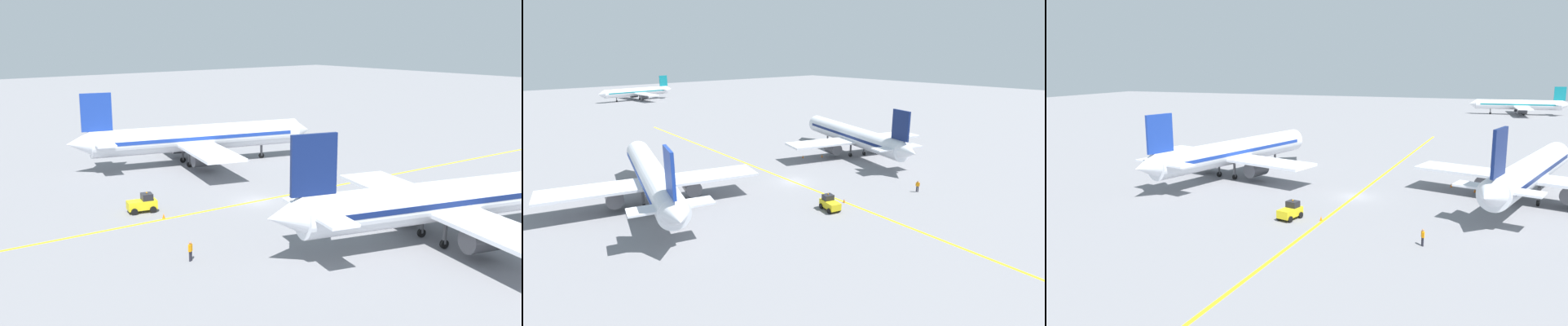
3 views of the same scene
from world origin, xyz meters
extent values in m
plane|color=slate|center=(0.00, 0.00, 0.00)|extent=(400.00, 400.00, 0.00)
cube|color=yellow|center=(0.00, 0.00, 0.00)|extent=(6.38, 119.87, 0.01)
cylinder|color=silver|center=(-20.41, 5.79, 3.80)|extent=(11.07, 29.94, 3.60)
cone|color=silver|center=(-16.32, 21.47, 3.80)|extent=(3.92, 3.19, 3.42)
cone|color=silver|center=(-24.58, -10.17, 4.10)|extent=(3.72, 3.68, 3.06)
cube|color=#193899|center=(-20.41, 5.79, 3.95)|extent=(10.35, 27.04, 0.50)
cube|color=silver|center=(-20.66, 4.82, 3.08)|extent=(28.41, 12.11, 0.36)
cylinder|color=#4C4C51|center=(-25.50, 6.09, 1.83)|extent=(2.94, 3.65, 2.20)
cylinder|color=#4C4C51|center=(-15.83, 3.56, 1.83)|extent=(2.94, 3.65, 2.20)
cube|color=#193899|center=(-23.95, -7.75, 8.10)|extent=(1.36, 3.96, 5.00)
cube|color=silver|center=(-23.82, -7.27, 4.20)|extent=(9.31, 4.60, 0.24)
cylinder|color=#4C4C51|center=(-17.98, 15.08, 1.40)|extent=(0.36, 0.36, 2.00)
cylinder|color=black|center=(-17.98, 15.08, 0.40)|extent=(0.47, 0.84, 0.80)
cylinder|color=#4C4C51|center=(-22.46, 4.26, 1.40)|extent=(0.36, 0.36, 2.00)
cylinder|color=black|center=(-22.46, 4.26, 0.40)|extent=(0.47, 0.84, 0.80)
cylinder|color=#4C4C51|center=(-19.37, 3.45, 1.40)|extent=(0.36, 0.36, 2.00)
cylinder|color=black|center=(-19.37, 3.45, 0.40)|extent=(0.47, 0.84, 0.80)
cylinder|color=silver|center=(20.96, 5.84, 3.80)|extent=(11.87, 29.80, 3.60)
cone|color=silver|center=(25.51, 21.39, 3.80)|extent=(3.96, 3.26, 3.42)
cone|color=silver|center=(16.33, -10.00, 4.10)|extent=(3.78, 3.74, 3.06)
cube|color=#0F1E51|center=(20.96, 5.84, 3.95)|extent=(11.07, 26.94, 0.50)
cube|color=silver|center=(20.68, 4.88, 3.08)|extent=(28.33, 12.85, 0.36)
cylinder|color=#4C4C51|center=(15.88, 6.28, 1.83)|extent=(3.01, 3.69, 2.20)
cylinder|color=#4C4C51|center=(25.48, 3.48, 1.83)|extent=(3.01, 3.69, 2.20)
cube|color=#0F1E51|center=(17.03, -7.60, 8.10)|extent=(1.47, 3.94, 5.00)
cube|color=silver|center=(17.17, -7.12, 4.20)|extent=(9.31, 4.83, 0.24)
cylinder|color=#4C4C51|center=(23.65, 15.05, 1.40)|extent=(0.36, 0.36, 2.00)
cylinder|color=black|center=(23.65, 15.05, 0.40)|extent=(0.49, 0.85, 0.80)
cylinder|color=#4C4C51|center=(18.86, 4.37, 1.40)|extent=(0.36, 0.36, 2.00)
cylinder|color=black|center=(18.86, 4.37, 0.40)|extent=(0.49, 0.85, 0.80)
cylinder|color=#4C4C51|center=(21.94, 3.47, 1.40)|extent=(0.36, 0.36, 2.00)
cylinder|color=black|center=(21.94, 3.47, 0.40)|extent=(0.49, 0.85, 0.80)
cylinder|color=white|center=(23.18, 123.26, 3.42)|extent=(27.18, 5.57, 3.24)
cone|color=white|center=(8.66, 121.99, 3.42)|extent=(2.42, 3.25, 3.08)
cone|color=white|center=(37.98, 124.54, 3.69)|extent=(2.93, 2.98, 2.75)
cube|color=#0F727F|center=(23.18, 123.26, 3.55)|extent=(24.49, 5.38, 0.45)
cube|color=white|center=(24.08, 123.33, 2.77)|extent=(6.85, 25.51, 0.32)
cylinder|color=#4C4C51|center=(24.47, 118.85, 1.65)|extent=(3.04, 2.22, 1.98)
cylinder|color=#4C4C51|center=(23.69, 127.82, 1.65)|extent=(3.04, 2.22, 1.98)
cube|color=#0F727F|center=(35.73, 124.35, 7.29)|extent=(3.61, 0.64, 4.50)
cube|color=white|center=(35.29, 124.31, 3.78)|extent=(2.86, 8.26, 0.22)
cylinder|color=#4C4C51|center=(14.57, 122.50, 1.26)|extent=(0.32, 0.32, 1.80)
cylinder|color=black|center=(14.57, 122.50, 0.36)|extent=(0.74, 0.31, 0.72)
cylinder|color=#4C4C51|center=(25.10, 121.98, 1.26)|extent=(0.32, 0.32, 1.80)
cylinder|color=black|center=(25.10, 121.98, 0.36)|extent=(0.74, 0.31, 0.72)
cylinder|color=#4C4C51|center=(24.85, 124.85, 1.26)|extent=(0.32, 0.32, 1.80)
cylinder|color=black|center=(24.85, 124.85, 0.36)|extent=(0.74, 0.31, 0.72)
cube|color=gold|center=(-4.20, -11.86, 0.80)|extent=(2.18, 3.27, 0.90)
cube|color=black|center=(-4.06, -11.33, 1.60)|extent=(1.50, 1.38, 0.70)
sphere|color=orange|center=(-4.06, -11.33, 2.03)|extent=(0.16, 0.16, 0.16)
cylinder|color=black|center=(-4.69, -10.73, 0.35)|extent=(0.41, 0.74, 0.70)
cylinder|color=black|center=(-3.23, -11.10, 0.35)|extent=(0.41, 0.74, 0.70)
cylinder|color=black|center=(-5.16, -12.62, 0.35)|extent=(0.41, 0.74, 0.70)
cylinder|color=black|center=(-3.71, -12.99, 0.35)|extent=(0.41, 0.74, 0.70)
cylinder|color=#23232D|center=(10.70, -15.24, 0.42)|extent=(0.16, 0.16, 0.85)
cylinder|color=#23232D|center=(10.80, -15.41, 0.42)|extent=(0.16, 0.16, 0.85)
cube|color=orange|center=(10.75, -15.32, 1.15)|extent=(0.37, 0.42, 0.60)
cylinder|color=orange|center=(10.64, -15.11, 1.15)|extent=(0.10, 0.10, 0.55)
cylinder|color=orange|center=(10.87, -15.53, 1.15)|extent=(0.10, 0.10, 0.55)
sphere|color=#9E7051|center=(10.75, -15.32, 1.57)|extent=(0.22, 0.22, 0.22)
cone|color=orange|center=(11.27, 9.77, 0.28)|extent=(0.32, 0.32, 0.55)
cone|color=orange|center=(-0.75, -11.26, 0.28)|extent=(0.32, 0.32, 0.55)
cone|color=orange|center=(14.49, 7.79, 0.28)|extent=(0.32, 0.32, 0.55)
camera|label=1|loc=(51.19, -40.21, 18.44)|focal=42.00mm
camera|label=2|loc=(-40.86, -45.45, 20.11)|focal=28.00mm
camera|label=3|loc=(16.45, -61.84, 16.92)|focal=35.00mm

